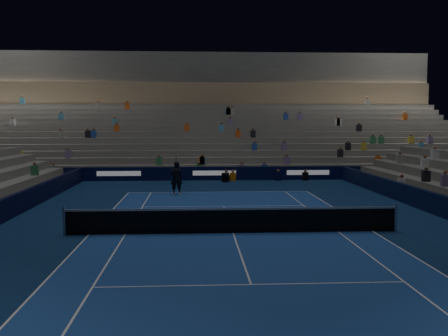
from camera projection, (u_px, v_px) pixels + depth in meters
ground at (233, 233)px, 19.91m from camera, size 90.00×90.00×0.00m
court_surface at (233, 233)px, 19.91m from camera, size 10.97×23.77×0.01m
sponsor_barrier_far at (214, 173)px, 38.26m from camera, size 44.00×0.25×1.00m
grandstand_main at (210, 132)px, 47.36m from camera, size 44.00×15.20×11.20m
tennis_net at (233, 220)px, 19.86m from camera, size 12.90×0.10×1.10m
tennis_player at (176, 178)px, 30.49m from camera, size 0.80×0.61×1.97m
broadcast_camera at (225, 177)px, 37.21m from camera, size 0.57×0.98×0.63m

